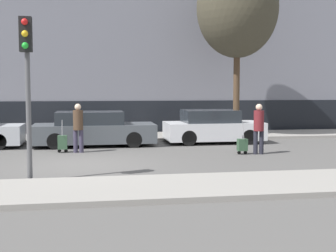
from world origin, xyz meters
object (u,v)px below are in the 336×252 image
Objects in this scene: pedestrian_left at (78,125)px; pedestrian_right at (259,126)px; trolley_left at (62,142)px; parked_bicycle at (195,127)px; bare_tree_near_crossing at (237,8)px; parked_car_1 at (93,130)px; parked_car_2 at (213,127)px; trolley_right at (242,145)px; traffic_light at (27,66)px.

pedestrian_left is 6.17m from pedestrian_right.
trolley_left is 0.64× the size of parked_bicycle.
parked_car_1 is at bearing -164.04° from bare_tree_near_crossing.
parked_bicycle is at bearing 24.96° from parked_car_1.
pedestrian_right reaches higher than parked_car_2.
parked_bicycle is at bearing 106.49° from pedestrian_right.
trolley_left is at bearing 166.36° from trolley_right.
traffic_light is at bearing -132.20° from parked_car_2.
pedestrian_right is at bearing -99.62° from bare_tree_near_crossing.
parked_car_1 is 4.36× the size of trolley_right.
parked_car_2 is at bearing 91.87° from trolley_right.
parked_car_2 is 5.72m from pedestrian_left.
parked_car_1 is 4.08× the size of trolley_left.
bare_tree_near_crossing is at bearing 74.33° from trolley_right.
bare_tree_near_crossing reaches higher than trolley_left.
bare_tree_near_crossing is (1.41, 5.02, 5.40)m from trolley_right.
pedestrian_left is at bearing -142.02° from parked_bicycle.
parked_car_2 is at bearing 18.31° from trolley_left.
pedestrian_left is (-0.54, -1.85, 0.33)m from parked_car_1.
parked_car_1 reaches higher than trolley_left.
trolley_left is at bearing -161.69° from parked_car_2.
traffic_light is (-6.50, -3.64, 2.43)m from trolley_right.
traffic_light is at bearing -150.73° from trolley_right.
parked_car_2 is at bearing 2.22° from parked_car_1.
parked_car_2 reaches higher than trolley_left.
trolley_left is (-5.88, -1.95, -0.28)m from parked_car_2.
pedestrian_left is 0.96× the size of parked_bicycle.
pedestrian_left is (-5.34, -2.04, 0.33)m from parked_car_2.
trolley_left is at bearing -154.27° from bare_tree_near_crossing.
parked_bicycle is (-0.38, 5.32, 0.17)m from trolley_right.
parked_car_2 is at bearing -133.15° from bare_tree_near_crossing.
pedestrian_right is 0.44× the size of traffic_light.
parked_bicycle is (4.53, 2.11, -0.14)m from parked_car_1.
traffic_light reaches higher than pedestrian_right.
trolley_left is at bearing 173.65° from pedestrian_right.
pedestrian_right is (6.54, -1.52, 0.61)m from trolley_left.
bare_tree_near_crossing is (7.40, 3.57, 5.36)m from trolley_left.
trolley_left reaches higher than trolley_right.
traffic_light reaches higher than parked_car_2.
parked_car_2 is 3.54m from pedestrian_right.
pedestrian_left reaches higher than parked_car_2.
parked_car_2 is at bearing 107.46° from pedestrian_right.
trolley_right is 7.51m from bare_tree_near_crossing.
trolley_right is at bearing 29.27° from traffic_light.
parked_bicycle is at bearing 170.45° from bare_tree_near_crossing.
trolley_right is 7.84m from traffic_light.
pedestrian_right is at bearing -13.07° from trolley_left.
pedestrian_left is 0.44× the size of traffic_light.
pedestrian_right is 0.22× the size of bare_tree_near_crossing.
parked_car_2 reaches higher than parked_car_1.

